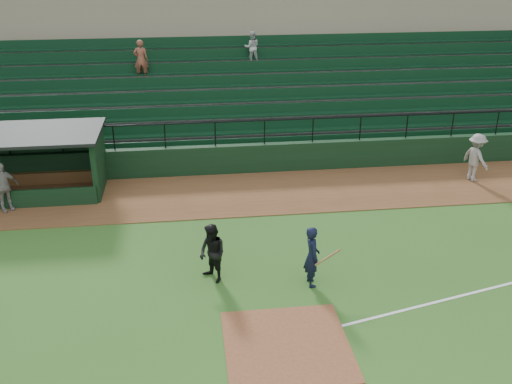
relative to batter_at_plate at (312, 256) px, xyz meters
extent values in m
plane|color=#2E5E1E|center=(-1.14, -1.59, -0.90)|extent=(90.00, 90.00, 0.00)
cube|color=brown|center=(-1.14, 6.41, -0.88)|extent=(40.00, 4.00, 0.03)
cube|color=brown|center=(-1.14, -2.59, -0.88)|extent=(3.00, 3.00, 0.03)
cube|color=black|center=(-1.14, 8.61, -0.30)|extent=(36.00, 0.35, 1.20)
cylinder|color=black|center=(-1.14, 8.61, 1.30)|extent=(36.00, 0.06, 0.06)
cube|color=slate|center=(-1.14, 13.51, 0.90)|extent=(36.00, 9.00, 3.60)
cube|color=#0D321B|center=(-1.14, 13.01, 1.35)|extent=(34.56, 8.00, 4.05)
cube|color=gray|center=(-1.14, 20.01, 2.30)|extent=(38.00, 3.00, 6.40)
cube|color=slate|center=(-1.14, 18.01, 2.80)|extent=(36.00, 2.00, 0.20)
imported|color=silver|center=(0.15, 15.31, 3.02)|extent=(0.75, 0.58, 1.54)
imported|color=#964C37|center=(-5.24, 14.31, 2.73)|extent=(0.68, 0.45, 1.87)
cube|color=black|center=(-6.64, 7.51, 0.25)|extent=(0.20, 2.60, 2.30)
imported|color=black|center=(0.00, 0.00, 0.00)|extent=(0.47, 0.68, 1.80)
cylinder|color=olive|center=(0.40, -0.20, 0.05)|extent=(0.79, 0.34, 0.35)
imported|color=black|center=(-2.73, 0.54, -0.03)|extent=(1.02, 1.07, 1.74)
imported|color=gray|center=(8.00, 6.57, 0.09)|extent=(1.05, 1.40, 1.93)
imported|color=#9B9691|center=(-9.77, 5.97, 0.04)|extent=(1.13, 0.95, 1.81)
camera|label=1|loc=(-3.28, -13.67, 8.18)|focal=40.79mm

